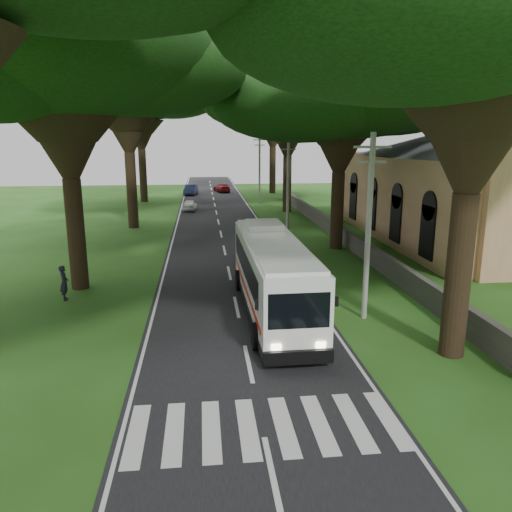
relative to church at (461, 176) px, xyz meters
The scene contains 19 objects.
ground 28.42m from the church, 129.66° to the right, with size 140.00×140.00×0.00m, color #284F16.
road 18.84m from the church, 169.06° to the left, with size 8.00×120.00×0.04m, color black.
crosswalk 29.96m from the church, 127.19° to the right, with size 8.00×3.00×0.01m, color silver.
property_wall 10.16m from the church, 164.52° to the left, with size 0.35×50.00×1.20m, color #383533.
church is the anchor object (origin of this frame).
pole_near 19.88m from the church, 128.50° to the right, with size 1.60×0.24×8.00m.
pole_mid 13.16m from the church, 160.19° to the left, with size 1.60×0.24×8.00m.
pole_far 27.41m from the church, 116.82° to the left, with size 1.60×0.24×8.00m.
tree_l_mida 28.38m from the church, 159.74° to the right, with size 15.07×15.07×14.93m.
tree_l_midb 27.98m from the church, 161.57° to the left, with size 13.87×13.87×16.30m.
tree_l_far 38.19m from the church, 134.90° to the left, with size 16.15×16.15×16.39m.
tree_r_mida 11.63m from the church, behind, with size 16.20×16.20×14.38m.
tree_r_midb 20.63m from the church, 122.20° to the left, with size 15.68×15.68×15.21m.
tree_r_far 36.59m from the church, 105.20° to the left, with size 13.43×13.43×15.97m.
coach_bus 21.98m from the church, 138.47° to the right, with size 2.83×11.59×3.41m.
distant_car_a 27.78m from the church, 138.77° to the left, with size 1.39×3.46×1.18m, color silver.
distant_car_b 39.44m from the church, 122.05° to the left, with size 1.46×4.18×1.38m, color navy.
distant_car_c 40.08m from the church, 114.35° to the left, with size 1.68×4.14×1.20m, color maroon.
pedestrian 28.85m from the church, 156.22° to the right, with size 0.63×0.42×1.74m, color black.
Camera 1 is at (-1.50, -14.16, 7.83)m, focal length 35.00 mm.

